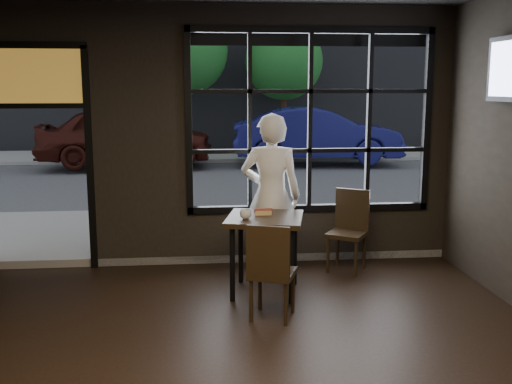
{
  "coord_description": "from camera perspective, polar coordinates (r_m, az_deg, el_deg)",
  "views": [
    {
      "loc": [
        -0.19,
        -3.87,
        2.24
      ],
      "look_at": [
        0.4,
        2.2,
        1.15
      ],
      "focal_mm": 42.0,
      "sensor_mm": 36.0,
      "label": 1
    }
  ],
  "objects": [
    {
      "name": "man",
      "position": [
        6.99,
        1.44,
        -0.37
      ],
      "size": [
        0.78,
        0.59,
        1.93
      ],
      "primitive_type": "imported",
      "rotation": [
        0.0,
        0.0,
        2.95
      ],
      "color": "white",
      "rests_on": "floor"
    },
    {
      "name": "stained_transom",
      "position": [
        7.61,
        -20.43,
        10.34
      ],
      "size": [
        1.2,
        0.06,
        0.7
      ],
      "primitive_type": "cube",
      "color": "orange",
      "rests_on": "ground"
    },
    {
      "name": "window_frame",
      "position": [
        7.51,
        5.15,
        6.74
      ],
      "size": [
        3.06,
        0.12,
        2.28
      ],
      "primitive_type": "cube",
      "color": "black",
      "rests_on": "ground"
    },
    {
      "name": "chair_window",
      "position": [
        7.35,
        8.65,
        -3.73
      ],
      "size": [
        0.59,
        0.59,
        0.99
      ],
      "primitive_type": "cube",
      "rotation": [
        0.0,
        0.0,
        -0.57
      ],
      "color": "black",
      "rests_on": "floor"
    },
    {
      "name": "cup",
      "position": [
        6.29,
        -1.0,
        -2.14
      ],
      "size": [
        0.15,
        0.15,
        0.1
      ],
      "primitive_type": "imported",
      "rotation": [
        0.0,
        0.0,
        -0.26
      ],
      "color": "silver",
      "rests_on": "cafe_table"
    },
    {
      "name": "chair_near",
      "position": [
        5.83,
        1.59,
        -7.44
      ],
      "size": [
        0.54,
        0.54,
        0.96
      ],
      "primitive_type": "cube",
      "rotation": [
        0.0,
        0.0,
        2.78
      ],
      "color": "black",
      "rests_on": "floor"
    },
    {
      "name": "navy_car",
      "position": [
        16.9,
        5.81,
        5.44
      ],
      "size": [
        4.77,
        1.96,
        1.54
      ],
      "primitive_type": "imported",
      "rotation": [
        0.0,
        0.0,
        1.5
      ],
      "color": "#131451",
      "rests_on": "street_asphalt"
    },
    {
      "name": "hotdog",
      "position": [
        6.49,
        0.69,
        -1.94
      ],
      "size": [
        0.2,
        0.08,
        0.06
      ],
      "primitive_type": null,
      "rotation": [
        0.0,
        0.0,
        -0.0
      ],
      "color": "tan",
      "rests_on": "cafe_table"
    },
    {
      "name": "cafe_table",
      "position": [
        6.53,
        0.85,
        -5.97
      ],
      "size": [
        0.94,
        0.94,
        0.86
      ],
      "primitive_type": "cube",
      "rotation": [
        0.0,
        0.0,
        -0.21
      ],
      "color": "black",
      "rests_on": "floor"
    },
    {
      "name": "tree_right",
      "position": [
        19.57,
        2.67,
        12.31
      ],
      "size": [
        2.48,
        2.48,
        4.23
      ],
      "color": "#332114",
      "rests_on": "street_asphalt"
    },
    {
      "name": "street_asphalt",
      "position": [
        27.96,
        -5.19,
        5.47
      ],
      "size": [
        60.0,
        41.0,
        0.04
      ],
      "primitive_type": "cube",
      "color": "#545456",
      "rests_on": "ground"
    },
    {
      "name": "tree_left",
      "position": [
        19.04,
        -6.91,
        13.19
      ],
      "size": [
        2.72,
        2.72,
        4.65
      ],
      "color": "#332114",
      "rests_on": "street_asphalt"
    },
    {
      "name": "maroon_car",
      "position": [
        16.57,
        -12.33,
        5.24
      ],
      "size": [
        4.73,
        2.13,
        1.58
      ],
      "primitive_type": "imported",
      "rotation": [
        0.0,
        0.0,
        1.63
      ],
      "color": "#36100B",
      "rests_on": "street_asphalt"
    }
  ]
}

